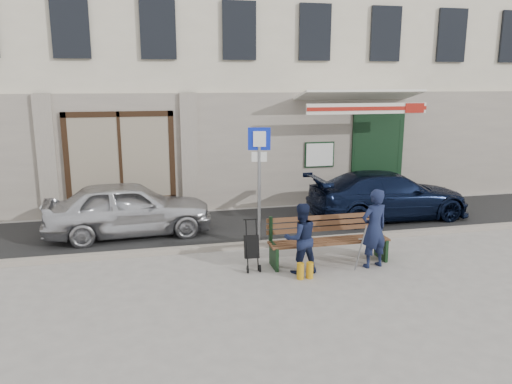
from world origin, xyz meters
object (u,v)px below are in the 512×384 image
object	(u,v)px
woman	(301,238)
stroller	(252,248)
parking_sign	(259,168)
car_silver	(129,208)
bench	(327,241)
man	(374,228)
car_navy	(388,195)

from	to	relation	value
woman	stroller	xyz separation A→B (m)	(-0.85, 0.37, -0.24)
parking_sign	stroller	world-z (taller)	parking_sign
car_silver	bench	distance (m)	4.69
man	car_silver	bearing A→B (deg)	-47.01
parking_sign	woman	bearing A→B (deg)	-65.22
woman	car_navy	bearing A→B (deg)	-142.48
parking_sign	bench	world-z (taller)	parking_sign
parking_sign	stroller	size ratio (longest dim) A/B	2.68
car_navy	car_silver	bearing A→B (deg)	89.11
parking_sign	man	size ratio (longest dim) A/B	1.67
parking_sign	car_navy	bearing A→B (deg)	32.31
man	woman	distance (m)	1.45
car_navy	man	bearing A→B (deg)	147.36
woman	stroller	distance (m)	0.96
car_silver	parking_sign	size ratio (longest dim) A/B	1.47
car_silver	bench	size ratio (longest dim) A/B	1.57
woman	stroller	bearing A→B (deg)	-28.08
bench	stroller	distance (m)	1.50
car_navy	bench	size ratio (longest dim) A/B	1.77
car_navy	bench	bearing A→B (deg)	134.18
bench	woman	distance (m)	0.77
stroller	parking_sign	bearing A→B (deg)	75.11
car_silver	parking_sign	world-z (taller)	parking_sign
woman	man	bearing A→B (deg)	173.44
parking_sign	bench	size ratio (longest dim) A/B	1.07
bench	woman	world-z (taller)	woman
bench	stroller	bearing A→B (deg)	179.40
bench	man	distance (m)	0.94
car_silver	woman	bearing A→B (deg)	-138.11
man	car_navy	bearing A→B (deg)	-134.43
car_silver	bench	world-z (taller)	car_silver
parking_sign	bench	xyz separation A→B (m)	(1.03, -1.39, -1.25)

